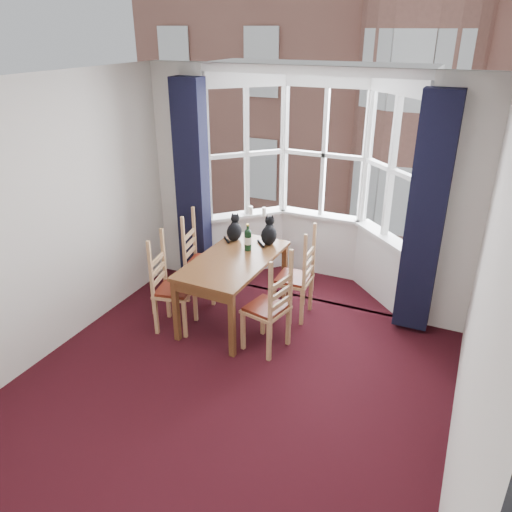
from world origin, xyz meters
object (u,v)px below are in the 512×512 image
Objects in this scene: wine_bottle at (248,239)px; chair_right_far at (301,281)px; candle_short at (264,212)px; chair_right_near at (273,312)px; cat_right at (269,233)px; chair_left_near at (167,290)px; dining_table at (234,266)px; chair_left_far at (197,262)px; cat_left at (234,230)px; candle_tall at (251,210)px.

chair_right_far is at bearing 6.57° from wine_bottle.
chair_right_near is at bearing -63.37° from candle_short.
chair_left_near is at bearing -127.77° from cat_right.
dining_table is 0.80m from chair_left_near.
chair_left_far reaches higher than dining_table.
candle_short is (-0.20, 0.93, 0.01)m from wine_bottle.
wine_bottle reaches higher than candle_short.
cat_left is at bearing 143.07° from wine_bottle.
chair_right_far is 2.58× the size of cat_right.
chair_right_near is 1.88m from candle_short.
chair_right_far is 1.39m from candle_tall.
cat_left reaches higher than dining_table.
chair_right_near is at bearing -48.55° from wine_bottle.
candle_short is (-0.35, 0.65, 0.01)m from cat_right.
cat_left is 0.95× the size of cat_right.
wine_bottle is at bearing 131.45° from chair_right_near.
wine_bottle reaches higher than candle_tall.
wine_bottle is at bearing -66.91° from candle_tall.
chair_left_far is at bearing -119.19° from candle_short.
candle_short is (-0.82, 1.63, 0.45)m from chair_right_near.
chair_left_near is at bearing -85.59° from chair_left_far.
chair_left_near is 8.28× the size of candle_tall.
dining_table is at bearing -74.22° from candle_tall.
candle_tall is at bearing 105.78° from dining_table.
chair_right_far is 2.81× the size of wine_bottle.
chair_right_far is 0.79m from wine_bottle.
cat_right is at bearing 52.23° from chair_left_near.
chair_right_near is 1.00× the size of chair_right_far.
candle_tall is (-0.10, 0.68, 0.02)m from cat_left.
chair_right_far is at bearing 87.98° from chair_right_near.
candle_short is (-0.15, 1.21, 0.24)m from dining_table.
candle_tall is 1.01× the size of candle_short.
cat_left is (-0.23, 0.49, 0.22)m from dining_table.
wine_bottle is 0.97m from candle_tall.
chair_left_near is at bearing -177.21° from chair_right_near.
chair_left_near is 1.55m from chair_right_far.
chair_right_far is 0.69m from cat_right.
chair_left_far is 2.58× the size of cat_right.
dining_table is 0.37m from wine_bottle.
dining_table is 1.63× the size of chair_left_near.
candle_tall is at bearing 141.35° from chair_right_far.
chair_right_near is (1.27, 0.06, 0.00)m from chair_left_near.
chair_left_far is (-0.66, 0.28, -0.21)m from dining_table.
chair_left_near is 2.58× the size of cat_right.
candle_tall is at bearing 113.09° from wine_bottle.
chair_left_far and chair_right_near have the same top height.
chair_left_near is 1.10m from wine_bottle.
cat_right is 3.24× the size of candle_short.
chair_left_far is 1.15m from candle_short.
chair_left_far is at bearing 156.92° from dining_table.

